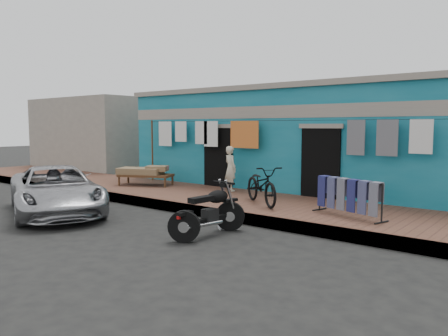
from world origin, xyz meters
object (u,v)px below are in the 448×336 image
(seated_person, at_px, (230,169))
(motorcycle, at_px, (208,210))
(charpoy, at_px, (146,176))
(jeans_rack, at_px, (349,197))
(car, at_px, (56,189))
(bicycle, at_px, (262,181))

(seated_person, bearing_deg, motorcycle, 145.39)
(charpoy, xyz_separation_m, jeans_rack, (7.06, -0.61, 0.11))
(car, height_order, bicycle, bicycle)
(jeans_rack, bearing_deg, charpoy, 175.10)
(seated_person, height_order, bicycle, seated_person)
(car, xyz_separation_m, jeans_rack, (6.25, 3.01, 0.06))
(car, height_order, seated_person, seated_person)
(seated_person, bearing_deg, charpoy, 36.95)
(seated_person, relative_size, charpoy, 0.67)
(seated_person, height_order, jeans_rack, seated_person)
(seated_person, height_order, motorcycle, seated_person)
(seated_person, distance_m, jeans_rack, 4.36)
(car, height_order, motorcycle, car)
(motorcycle, bearing_deg, jeans_rack, 56.19)
(motorcycle, bearing_deg, bicycle, 102.85)
(charpoy, bearing_deg, seated_person, 13.50)
(bicycle, relative_size, motorcycle, 1.09)
(motorcycle, relative_size, jeans_rack, 0.94)
(motorcycle, bearing_deg, car, -167.69)
(motorcycle, xyz_separation_m, charpoy, (-5.20, 2.99, 0.03))
(car, relative_size, charpoy, 2.17)
(seated_person, distance_m, motorcycle, 4.36)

